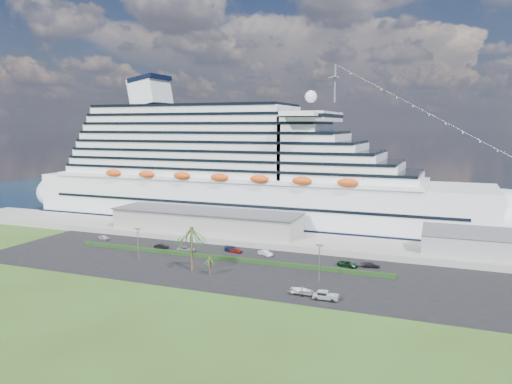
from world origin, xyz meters
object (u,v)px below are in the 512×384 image
at_px(cruise_ship, 245,176).
at_px(parked_car_3, 233,249).
at_px(pickup_truck, 325,295).
at_px(boat_trailer, 302,290).

distance_m(cruise_ship, parked_car_3, 44.64).
height_order(pickup_truck, boat_trailer, pickup_truck).
xyz_separation_m(cruise_ship, boat_trailer, (40.70, -66.81, -15.50)).
bearing_deg(cruise_ship, boat_trailer, -58.65).
bearing_deg(parked_car_3, boat_trailer, -120.50).
bearing_deg(boat_trailer, parked_car_3, 135.51).
xyz_separation_m(parked_car_3, pickup_truck, (32.84, -28.22, 0.24)).
bearing_deg(boat_trailer, pickup_truck, -11.49).
bearing_deg(pickup_truck, parked_car_3, 139.33).
distance_m(cruise_ship, pickup_truck, 83.39).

